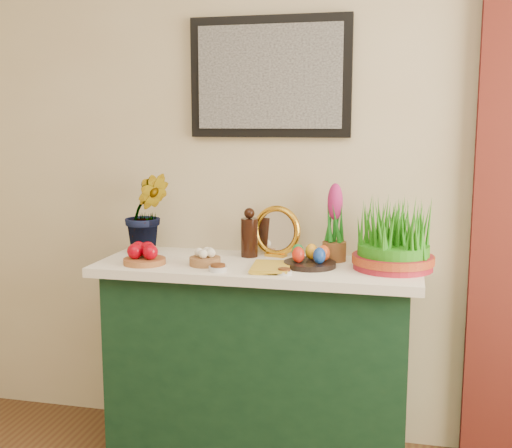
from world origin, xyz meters
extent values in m
cube|color=beige|center=(0.00, 2.25, 1.35)|extent=(4.00, 0.04, 2.70)
cube|color=black|center=(-0.10, 2.23, 1.70)|extent=(0.74, 0.03, 0.54)
cube|color=#A5A5A5|center=(-0.10, 2.21, 1.70)|extent=(0.66, 0.01, 0.46)
cube|color=#13361F|center=(-0.10, 2.00, 0.42)|extent=(1.30, 0.45, 0.85)
cube|color=white|center=(-0.10, 2.00, 0.87)|extent=(1.40, 0.55, 0.04)
imported|color=#19771B|center=(-0.66, 2.11, 1.14)|extent=(0.32, 0.30, 0.50)
cylinder|color=#98592F|center=(-0.57, 1.87, 0.90)|extent=(0.24, 0.24, 0.03)
cylinder|color=#996A3D|center=(-0.31, 1.90, 0.91)|extent=(0.15, 0.15, 0.04)
cylinder|color=black|center=(-0.17, 2.12, 0.98)|extent=(0.08, 0.08, 0.18)
sphere|color=black|center=(-0.17, 2.12, 1.09)|extent=(0.05, 0.05, 0.05)
cube|color=gold|center=(-0.05, 2.15, 0.90)|extent=(0.10, 0.07, 0.01)
torus|color=gold|center=(-0.05, 2.17, 1.01)|extent=(0.24, 0.10, 0.23)
cylinder|color=silver|center=(-0.05, 2.16, 1.01)|extent=(0.18, 0.06, 0.18)
imported|color=gold|center=(-0.10, 1.88, 0.90)|extent=(0.16, 0.23, 0.03)
cylinder|color=silver|center=(-0.23, 1.81, 0.90)|extent=(0.08, 0.08, 0.02)
cylinder|color=#592D14|center=(-0.23, 1.81, 0.91)|extent=(0.06, 0.06, 0.01)
cylinder|color=silver|center=(0.05, 1.82, 0.90)|extent=(0.06, 0.06, 0.02)
cylinder|color=#592D14|center=(0.05, 1.82, 0.91)|extent=(0.05, 0.05, 0.01)
cylinder|color=black|center=(0.13, 1.98, 0.90)|extent=(0.27, 0.27, 0.02)
ellipsoid|color=red|center=(0.09, 1.95, 0.95)|extent=(0.05, 0.05, 0.07)
ellipsoid|color=#1741A1|center=(0.18, 1.95, 0.95)|extent=(0.05, 0.05, 0.07)
ellipsoid|color=orange|center=(0.13, 2.03, 0.95)|extent=(0.05, 0.05, 0.07)
ellipsoid|color=#178334|center=(0.08, 2.00, 0.95)|extent=(0.05, 0.05, 0.07)
ellipsoid|color=#E84F1B|center=(0.19, 2.00, 0.95)|extent=(0.05, 0.05, 0.07)
cylinder|color=brown|center=(0.22, 2.12, 0.93)|extent=(0.11, 0.11, 0.09)
ellipsoid|color=#B42470|center=(0.22, 2.12, 1.15)|extent=(0.07, 0.07, 0.16)
cylinder|color=maroon|center=(0.48, 2.02, 0.92)|extent=(0.33, 0.33, 0.06)
cylinder|color=maroon|center=(0.48, 2.02, 0.93)|extent=(0.34, 0.34, 0.03)
camera|label=1|loc=(0.52, -0.67, 1.50)|focal=45.00mm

